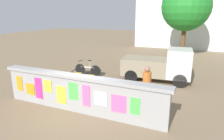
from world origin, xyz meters
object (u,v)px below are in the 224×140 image
Objects in this scene: auto_rickshaw_truck at (160,66)px; tree_roadside at (186,7)px; bicycle_near at (88,69)px; person_walking at (147,82)px; motorcycle at (85,79)px.

tree_roadside is at bearing 85.22° from auto_rickshaw_truck.
person_walking is at bearing -31.40° from bicycle_near.
person_walking reaches higher than bicycle_near.
tree_roadside is (0.48, 10.06, 3.16)m from person_walking.
bicycle_near is 5.03m from person_walking.
motorcycle is 1.16× the size of person_walking.
tree_roadside is (4.74, 7.45, 3.78)m from bicycle_near.
motorcycle is at bearing -63.55° from bicycle_near.
auto_rickshaw_truck is 3.19m from person_walking.
bicycle_near is at bearing -171.96° from auto_rickshaw_truck.
auto_rickshaw_truck is 0.61× the size of tree_roadside.
tree_roadside is (0.57, 6.87, 3.24)m from auto_rickshaw_truck.
auto_rickshaw_truck is at bearing 37.54° from motorcycle.
person_walking is at bearing -88.24° from auto_rickshaw_truck.
motorcycle is at bearing -112.13° from tree_roadside.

